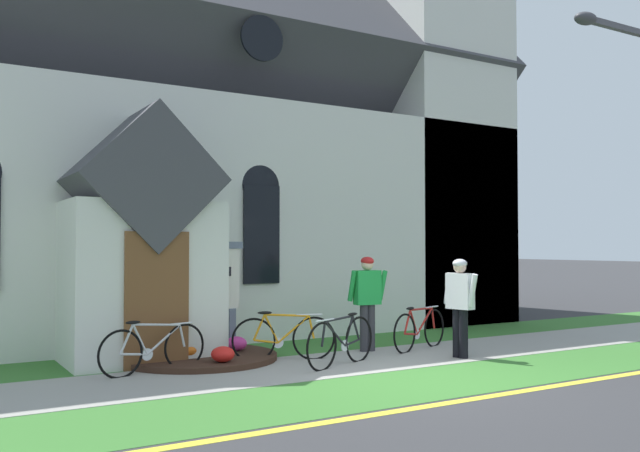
% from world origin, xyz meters
% --- Properties ---
extents(ground, '(140.00, 140.00, 0.00)m').
position_xyz_m(ground, '(0.00, 4.00, 0.00)').
color(ground, '#333335').
extents(sidewalk_slab, '(32.00, 2.01, 0.01)m').
position_xyz_m(sidewalk_slab, '(-0.33, 1.64, 0.01)').
color(sidewalk_slab, '#99968E').
rests_on(sidewalk_slab, ground).
extents(grass_verge, '(32.00, 1.81, 0.01)m').
position_xyz_m(grass_verge, '(-0.33, -0.27, 0.00)').
color(grass_verge, '#38722D').
rests_on(grass_verge, ground).
extents(church_lawn, '(24.00, 1.68, 0.01)m').
position_xyz_m(church_lawn, '(-0.33, 3.48, 0.00)').
color(church_lawn, '#38722D').
rests_on(church_lawn, ground).
extents(curb_paint_stripe, '(28.00, 0.16, 0.01)m').
position_xyz_m(curb_paint_stripe, '(-0.33, -1.33, 0.00)').
color(curb_paint_stripe, yellow).
rests_on(curb_paint_stripe, ground).
extents(church_building, '(14.73, 12.07, 12.65)m').
position_xyz_m(church_building, '(0.04, 9.14, 4.66)').
color(church_building, silver).
rests_on(church_building, ground).
extents(church_sign, '(1.78, 0.20, 1.95)m').
position_xyz_m(church_sign, '(-2.07, 3.29, 1.28)').
color(church_sign, slate).
rests_on(church_sign, ground).
extents(flower_bed, '(2.57, 2.57, 0.34)m').
position_xyz_m(flower_bed, '(-2.08, 3.07, 0.08)').
color(flower_bed, '#382319').
rests_on(flower_bed, ground).
extents(bicycle_yellow, '(1.64, 0.69, 0.83)m').
position_xyz_m(bicycle_yellow, '(-0.35, 1.43, 0.39)').
color(bicycle_yellow, black).
rests_on(bicycle_yellow, ground).
extents(bicycle_orange, '(1.66, 0.63, 0.81)m').
position_xyz_m(bicycle_orange, '(1.76, 2.07, 0.37)').
color(bicycle_orange, black).
rests_on(bicycle_orange, ground).
extents(bicycle_red, '(1.73, 0.43, 0.81)m').
position_xyz_m(bicycle_red, '(-3.05, 2.37, 0.37)').
color(bicycle_red, black).
rests_on(bicycle_red, ground).
extents(bicycle_black, '(1.65, 0.58, 0.83)m').
position_xyz_m(bicycle_black, '(-0.88, 2.35, 0.38)').
color(bicycle_black, black).
rests_on(bicycle_black, ground).
extents(cyclist_in_yellow_jersey, '(0.65, 0.38, 1.69)m').
position_xyz_m(cyclist_in_yellow_jersey, '(0.83, 2.39, 0.99)').
color(cyclist_in_yellow_jersey, '#2D2D33').
rests_on(cyclist_in_yellow_jersey, ground).
extents(cyclist_in_blue_jersey, '(0.30, 0.76, 1.66)m').
position_xyz_m(cyclist_in_blue_jersey, '(1.75, 1.00, 0.97)').
color(cyclist_in_blue_jersey, black).
rests_on(cyclist_in_blue_jersey, ground).
extents(roadside_conifer, '(3.98, 3.98, 5.88)m').
position_xyz_m(roadside_conifer, '(6.25, 9.57, 3.81)').
color(roadside_conifer, '#4C3823').
rests_on(roadside_conifer, ground).
extents(distant_hill, '(109.93, 47.39, 23.37)m').
position_xyz_m(distant_hill, '(3.60, 61.18, 0.00)').
color(distant_hill, '#847A5B').
rests_on(distant_hill, ground).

